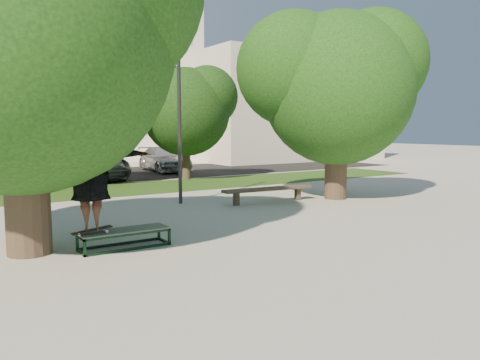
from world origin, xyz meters
TOP-DOWN VIEW (x-y plane):
  - ground at (0.00, 0.00)m, footprint 120.00×120.00m
  - grass_strip at (1.00, 9.50)m, footprint 30.00×4.00m
  - asphalt_strip at (0.00, 16.00)m, footprint 40.00×8.00m
  - tree_left at (-4.29, 1.09)m, footprint 6.96×5.95m
  - tree_right at (5.92, 3.08)m, footprint 6.24×5.33m
  - bg_tree_mid at (-1.08, 12.08)m, footprint 5.76×4.92m
  - bg_tree_right at (4.43, 11.57)m, footprint 5.04×4.31m
  - lamppost at (1.00, 5.00)m, footprint 0.25×0.15m
  - side_building at (18.00, 22.00)m, footprint 15.00×10.00m
  - grind_box at (-2.50, 0.44)m, footprint 1.80×0.60m
  - skater_rig at (-3.15, 0.44)m, footprint 2.41×1.24m
  - bench at (3.50, 3.57)m, footprint 3.28×0.69m
  - car_dark at (-1.76, 14.69)m, footprint 2.12×5.13m
  - car_grey at (0.25, 13.94)m, footprint 3.67×6.06m
  - car_silver_b at (5.43, 16.17)m, footprint 2.26×4.88m

SIDE VIEW (x-z plane):
  - ground at x=0.00m, z-range 0.00..0.00m
  - asphalt_strip at x=0.00m, z-range 0.00..0.01m
  - grass_strip at x=1.00m, z-range 0.00..0.02m
  - grind_box at x=-2.50m, z-range 0.00..0.38m
  - bench at x=3.50m, z-range 0.17..0.67m
  - car_silver_b at x=5.43m, z-range 0.00..1.38m
  - car_grey at x=0.25m, z-range 0.00..1.57m
  - car_dark at x=-1.76m, z-range 0.00..1.65m
  - skater_rig at x=-3.15m, z-range 0.41..2.38m
  - lamppost at x=1.00m, z-range 0.10..6.21m
  - bg_tree_right at x=4.43m, z-range 0.77..6.21m
  - side_building at x=18.00m, z-range 0.00..8.00m
  - bg_tree_mid at x=-1.08m, z-range 0.90..7.14m
  - tree_right at x=5.92m, z-range 0.84..7.35m
  - tree_left at x=-4.29m, z-range 0.86..7.98m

